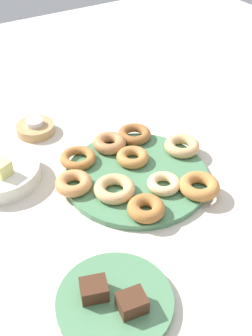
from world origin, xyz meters
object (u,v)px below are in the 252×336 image
object	(u,v)px
donut_7	(134,134)
brownie_near	(132,303)
donut_2	(110,143)
cake_plate	(115,302)
donut_8	(146,208)
fruit_bowl	(0,173)
brownie_far	(94,289)
donut_0	(182,146)
melon_chunk_left	(2,168)
donut_6	(199,186)
candle_holder	(36,129)
donut_3	(114,189)
donut_plate	(137,176)
donut_1	(78,158)
donut_9	(74,183)
tealight	(35,122)
donut_4	(164,184)
donut_5	(133,157)

from	to	relation	value
donut_7	brownie_near	distance (m)	0.51
donut_2	cake_plate	size ratio (longest dim) A/B	0.41
donut_8	fruit_bowl	distance (m)	0.37
donut_2	brownie_far	world-z (taller)	brownie_far
donut_0	melon_chunk_left	size ratio (longest dim) A/B	2.51
brownie_far	donut_6	bearing A→B (deg)	-70.99
candle_holder	melon_chunk_left	bearing A→B (deg)	139.97
donut_6	brownie_far	size ratio (longest dim) A/B	1.94
donut_0	donut_3	distance (m)	0.24
donut_2	donut_6	xyz separation A→B (m)	(-0.25, -0.09, -0.00)
donut_plate	fruit_bowl	size ratio (longest dim) A/B	1.80
donut_1	donut_7	bearing A→B (deg)	-86.04
donut_7	cake_plate	xyz separation A→B (m)	(-0.40, 0.30, -0.02)
donut_9	tealight	distance (m)	0.28
cake_plate	donut_3	bearing A→B (deg)	-31.00
donut_plate	donut_0	xyz separation A→B (m)	(0.02, -0.15, 0.02)
donut_4	fruit_bowl	bearing A→B (deg)	50.85
brownie_near	cake_plate	bearing A→B (deg)	26.57
donut_9	cake_plate	xyz separation A→B (m)	(-0.30, 0.07, -0.02)
donut_3	donut_8	distance (m)	0.09
donut_1	donut_8	xyz separation A→B (m)	(-0.24, -0.04, 0.00)
donut_2	donut_6	size ratio (longest dim) A/B	0.93
brownie_far	candle_holder	world-z (taller)	brownie_far
candle_holder	donut_7	bearing A→B (deg)	-132.49
donut_1	donut_2	xyz separation A→B (m)	(0.01, -0.10, 0.00)
donut_plate	fruit_bowl	distance (m)	0.33
donut_6	cake_plate	size ratio (longest dim) A/B	0.44
donut_9	donut_4	bearing A→B (deg)	-122.16
brownie_near	donut_9	bearing A→B (deg)	-9.75
donut_4	donut_6	xyz separation A→B (m)	(-0.05, -0.06, 0.00)
donut_9	candle_holder	bearing A→B (deg)	-4.56
donut_2	donut_8	xyz separation A→B (m)	(-0.25, 0.06, -0.00)
donut_4	cake_plate	size ratio (longest dim) A/B	0.37
donut_7	donut_8	size ratio (longest dim) A/B	1.08
donut_7	donut_9	world-z (taller)	donut_9
donut_2	donut_0	bearing A→B (deg)	-126.04
donut_8	donut_9	xyz separation A→B (m)	(0.16, 0.09, -0.00)
tealight	donut_plate	bearing A→B (deg)	-158.10
donut_3	cake_plate	bearing A→B (deg)	149.00
donut_0	candle_holder	distance (m)	0.41
donut_5	tealight	xyz separation A→B (m)	(0.27, 0.15, 0.01)
donut_4	donut_8	bearing A→B (deg)	119.88
donut_3	donut_9	world-z (taller)	same
donut_5	candle_holder	world-z (taller)	donut_5
donut_0	brownie_near	bearing A→B (deg)	131.61
donut_6	brownie_far	xyz separation A→B (m)	(-0.12, 0.33, 0.00)
donut_6	donut_8	size ratio (longest dim) A/B	1.13
donut_3	brownie_near	size ratio (longest dim) A/B	1.97
donut_plate	donut_3	size ratio (longest dim) A/B	3.69
donut_5	fruit_bowl	xyz separation A→B (m)	(0.12, 0.30, -0.01)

